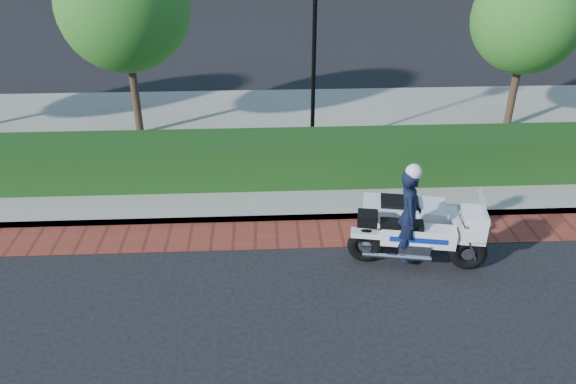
{
  "coord_description": "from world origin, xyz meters",
  "views": [
    {
      "loc": [
        -0.24,
        -7.66,
        5.87
      ],
      "look_at": [
        0.21,
        1.38,
        1.0
      ],
      "focal_mm": 35.0,
      "sensor_mm": 36.0,
      "label": 1
    }
  ],
  "objects_px": {
    "lamppost": "(314,36)",
    "tree_b": "(123,6)",
    "police_motorcycle": "(411,222)",
    "tree_c": "(528,18)"
  },
  "relations": [
    {
      "from": "lamppost",
      "to": "police_motorcycle",
      "type": "xyz_separation_m",
      "value": [
        1.38,
        -4.44,
        -2.29
      ]
    },
    {
      "from": "tree_b",
      "to": "police_motorcycle",
      "type": "height_order",
      "value": "tree_b"
    },
    {
      "from": "tree_b",
      "to": "tree_c",
      "type": "distance_m",
      "value": 10.01
    },
    {
      "from": "lamppost",
      "to": "tree_b",
      "type": "bearing_deg",
      "value": 163.89
    },
    {
      "from": "tree_c",
      "to": "police_motorcycle",
      "type": "height_order",
      "value": "tree_c"
    },
    {
      "from": "police_motorcycle",
      "to": "lamppost",
      "type": "bearing_deg",
      "value": 117.64
    },
    {
      "from": "lamppost",
      "to": "tree_b",
      "type": "relative_size",
      "value": 0.86
    },
    {
      "from": "tree_c",
      "to": "tree_b",
      "type": "bearing_deg",
      "value": 180.0
    },
    {
      "from": "tree_b",
      "to": "police_motorcycle",
      "type": "bearing_deg",
      "value": -44.29
    },
    {
      "from": "lamppost",
      "to": "tree_c",
      "type": "xyz_separation_m",
      "value": [
        5.5,
        1.3,
        0.09
      ]
    }
  ]
}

